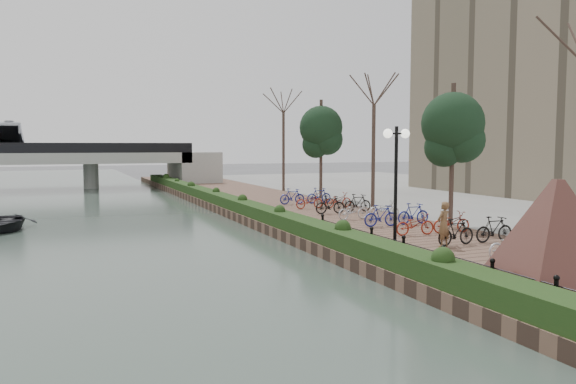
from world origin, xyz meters
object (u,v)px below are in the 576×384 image
granite_monument (556,234)px  pedestrian (443,224)px  lamppost (396,160)px  boat (4,222)px  motorcycle (540,266)px

granite_monument → pedestrian: 6.19m
lamppost → boat: lamppost is taller
granite_monument → pedestrian: granite_monument is taller
pedestrian → granite_monument: bearing=58.4°
granite_monument → pedestrian: size_ratio=3.19×
boat → lamppost: bearing=-43.9°
lamppost → pedestrian: 3.06m
granite_monument → lamppost: (-0.76, 6.16, 1.73)m
granite_monument → pedestrian: bearing=78.7°
pedestrian → boat: bearing=-62.7°
granite_monument → motorcycle: size_ratio=3.71×
lamppost → granite_monument: bearing=-82.9°
lamppost → motorcycle: size_ratio=3.05×
granite_monument → lamppost: bearing=97.1°
pedestrian → boat: 20.86m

